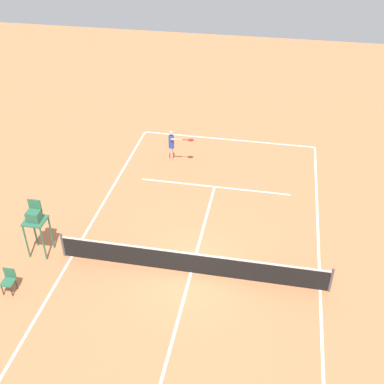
% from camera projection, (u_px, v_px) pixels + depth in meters
% --- Properties ---
extents(ground_plane, '(60.00, 60.00, 0.00)m').
position_uv_depth(ground_plane, '(191.00, 272.00, 18.13)').
color(ground_plane, '#D37A4C').
extents(court_lines, '(9.60, 21.47, 0.01)m').
position_uv_depth(court_lines, '(191.00, 272.00, 18.12)').
color(court_lines, white).
rests_on(court_lines, ground).
extents(tennis_net, '(10.20, 0.10, 1.07)m').
position_uv_depth(tennis_net, '(191.00, 262.00, 17.85)').
color(tennis_net, '#4C4C51').
rests_on(tennis_net, ground).
extents(player_serving, '(1.32, 0.47, 1.78)m').
position_uv_depth(player_serving, '(172.00, 144.00, 24.18)').
color(player_serving, '#D8A884').
rests_on(player_serving, ground).
extents(tennis_ball, '(0.07, 0.07, 0.07)m').
position_uv_depth(tennis_ball, '(166.00, 178.00, 23.47)').
color(tennis_ball, '#CCE033').
rests_on(tennis_ball, ground).
extents(umpire_chair, '(0.80, 0.80, 2.41)m').
position_uv_depth(umpire_chair, '(35.00, 220.00, 18.17)').
color(umpire_chair, '#2D6B4C').
rests_on(umpire_chair, ground).
extents(courtside_chair_near, '(0.44, 0.46, 0.95)m').
position_uv_depth(courtside_chair_near, '(9.00, 280.00, 17.07)').
color(courtside_chair_near, '#262626').
rests_on(courtside_chair_near, ground).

